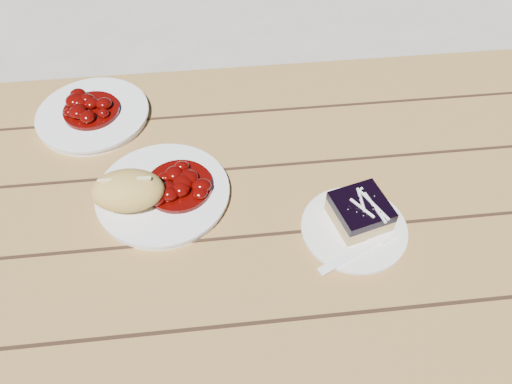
{
  "coord_description": "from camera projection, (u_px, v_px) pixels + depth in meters",
  "views": [
    {
      "loc": [
        0.26,
        -0.57,
        1.46
      ],
      "look_at": [
        0.32,
        -0.03,
        0.81
      ],
      "focal_mm": 35.0,
      "sensor_mm": 36.0,
      "label": 1
    }
  ],
  "objects": [
    {
      "name": "second_stew",
      "position": [
        90.0,
        105.0,
        1.02
      ],
      "size": [
        0.12,
        0.12,
        0.04
      ],
      "primitive_type": null,
      "color": "#530502",
      "rests_on": "second_plate"
    },
    {
      "name": "dessert_plate",
      "position": [
        354.0,
        229.0,
        0.86
      ],
      "size": [
        0.18,
        0.18,
        0.01
      ],
      "primitive_type": "cylinder",
      "color": "white",
      "rests_on": "picnic_table"
    },
    {
      "name": "fork_dessert",
      "position": [
        350.0,
        255.0,
        0.82
      ],
      "size": [
        0.15,
        0.09,
        0.0
      ],
      "primitive_type": null,
      "rotation": [
        0.0,
        0.0,
        -1.12
      ],
      "color": "white",
      "rests_on": "dessert_plate"
    },
    {
      "name": "goulash_stew",
      "position": [
        178.0,
        180.0,
        0.89
      ],
      "size": [
        0.12,
        0.12,
        0.04
      ],
      "primitive_type": null,
      "color": "#530502",
      "rests_on": "main_plate"
    },
    {
      "name": "blueberry_cake",
      "position": [
        360.0,
        212.0,
        0.85
      ],
      "size": [
        0.11,
        0.11,
        0.05
      ],
      "rotation": [
        0.0,
        0.0,
        0.26
      ],
      "color": "tan",
      "rests_on": "dessert_plate"
    },
    {
      "name": "ground",
      "position": [
        146.0,
        369.0,
        1.47
      ],
      "size": [
        60.0,
        60.0,
        0.0
      ],
      "primitive_type": "plane",
      "color": "#ABA69A",
      "rests_on": "ground"
    },
    {
      "name": "main_plate",
      "position": [
        163.0,
        194.0,
        0.91
      ],
      "size": [
        0.24,
        0.24,
        0.02
      ],
      "primitive_type": "cylinder",
      "color": "white",
      "rests_on": "picnic_table"
    },
    {
      "name": "bread_roll",
      "position": [
        128.0,
        191.0,
        0.86
      ],
      "size": [
        0.13,
        0.09,
        0.07
      ],
      "primitive_type": "ellipsoid",
      "rotation": [
        0.0,
        0.0,
        -0.03
      ],
      "color": "gold",
      "rests_on": "main_plate"
    },
    {
      "name": "second_plate",
      "position": [
        93.0,
        115.0,
        1.05
      ],
      "size": [
        0.23,
        0.23,
        0.02
      ],
      "primitive_type": "cylinder",
      "color": "white",
      "rests_on": "picnic_table"
    },
    {
      "name": "picnic_table",
      "position": [
        97.0,
        263.0,
        1.01
      ],
      "size": [
        2.0,
        1.55,
        0.75
      ],
      "color": "brown",
      "rests_on": "ground"
    }
  ]
}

